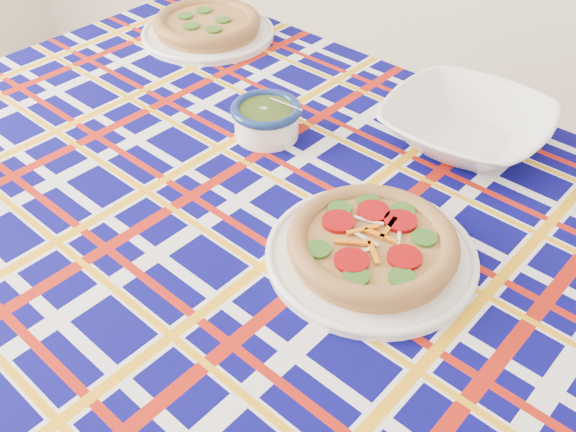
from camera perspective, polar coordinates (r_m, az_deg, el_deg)
The scene contains 6 objects.
dining_table at distance 1.15m, azimuth -0.17°, elevation -2.36°, with size 1.94×1.48×0.81m.
tablecloth at distance 1.13m, azimuth -0.18°, elevation -1.37°, with size 1.76×1.11×0.11m, color #060455, non-canonical shape.
main_focaccia_plate at distance 0.99m, azimuth 7.51°, elevation -2.41°, with size 0.34×0.34×0.07m, color #A6733B, non-canonical shape.
pesto_bowl at distance 1.25m, azimuth -1.93°, elevation 8.77°, with size 0.14×0.14×0.08m, color #23370F, non-canonical shape.
serving_bowl at distance 1.28m, azimuth 15.57°, elevation 7.76°, with size 0.31×0.31×0.08m, color white.
second_focaccia_plate at distance 1.67m, azimuth -7.18°, elevation 16.55°, with size 0.34×0.34×0.06m, color #A6733B, non-canonical shape.
Camera 1 is at (0.60, -0.32, 1.52)m, focal length 40.00 mm.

